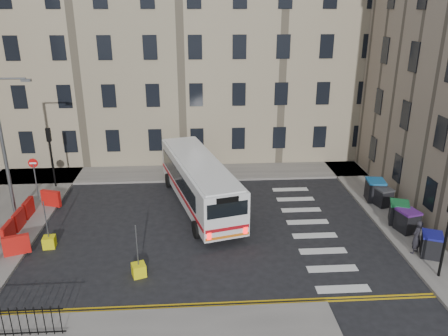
{
  "coord_description": "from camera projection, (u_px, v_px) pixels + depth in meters",
  "views": [
    {
      "loc": [
        -2.31,
        -21.8,
        11.69
      ],
      "look_at": [
        -0.76,
        1.62,
        3.0
      ],
      "focal_mm": 35.0,
      "sensor_mm": 36.0,
      "label": 1
    }
  ],
  "objects": [
    {
      "name": "wheelie_bin_a",
      "position": [
        431.0,
        245.0,
        21.36
      ],
      "size": [
        1.28,
        1.35,
        1.18
      ],
      "rotation": [
        0.0,
        0.0,
        -0.41
      ],
      "color": "black",
      "rests_on": "pavement_east"
    },
    {
      "name": "roadworks_barriers",
      "position": [
        26.0,
        219.0,
        24.11
      ],
      "size": [
        1.66,
        6.26,
        1.0
      ],
      "color": "red",
      "rests_on": "pavement_west"
    },
    {
      "name": "streetlamp",
      "position": [
        3.0,
        148.0,
        24.16
      ],
      "size": [
        0.5,
        0.22,
        8.14
      ],
      "color": "#595B5E",
      "rests_on": "pavement_west"
    },
    {
      "name": "ground",
      "position": [
        239.0,
        227.0,
        24.6
      ],
      "size": [
        120.0,
        120.0,
        0.0
      ],
      "primitive_type": "plane",
      "color": "black",
      "rests_on": "ground"
    },
    {
      "name": "no_entry_north",
      "position": [
        34.0,
        170.0,
        27.31
      ],
      "size": [
        0.6,
        0.08,
        3.0
      ],
      "color": "#595B5E",
      "rests_on": "pavement_west"
    },
    {
      "name": "wheelie_bin_c",
      "position": [
        398.0,
        213.0,
        24.6
      ],
      "size": [
        1.33,
        1.42,
        1.26
      ],
      "rotation": [
        0.0,
        0.0,
        -0.36
      ],
      "color": "black",
      "rests_on": "pavement_east"
    },
    {
      "name": "bollard_chevron",
      "position": [
        139.0,
        270.0,
        20.1
      ],
      "size": [
        0.76,
        0.76,
        0.6
      ],
      "primitive_type": "cube",
      "rotation": [
        0.0,
        0.0,
        0.33
      ],
      "color": "yellow",
      "rests_on": "ground"
    },
    {
      "name": "wheelie_bin_e",
      "position": [
        375.0,
        190.0,
        27.51
      ],
      "size": [
        1.22,
        1.36,
        1.35
      ],
      "rotation": [
        0.0,
        0.0,
        -0.14
      ],
      "color": "black",
      "rests_on": "pavement_east"
    },
    {
      "name": "terrace_north",
      "position": [
        137.0,
        47.0,
        35.68
      ],
      "size": [
        38.3,
        10.8,
        17.2
      ],
      "color": "gray",
      "rests_on": "ground"
    },
    {
      "name": "traffic_light_nw",
      "position": [
        50.0,
        148.0,
        28.94
      ],
      "size": [
        0.28,
        0.22,
        4.1
      ],
      "color": "black",
      "rests_on": "pavement_west"
    },
    {
      "name": "bollard_yellow",
      "position": [
        49.0,
        242.0,
        22.48
      ],
      "size": [
        0.65,
        0.65,
        0.6
      ],
      "primitive_type": "cube",
      "rotation": [
        0.0,
        0.0,
        0.09
      ],
      "color": "yellow",
      "rests_on": "ground"
    },
    {
      "name": "pavement_north",
      "position": [
        147.0,
        174.0,
        32.25
      ],
      "size": [
        36.0,
        3.2,
        0.15
      ],
      "primitive_type": "cube",
      "color": "slate",
      "rests_on": "ground"
    },
    {
      "name": "bus",
      "position": [
        199.0,
        181.0,
        26.68
      ],
      "size": [
        5.1,
        11.01,
        2.93
      ],
      "rotation": [
        0.0,
        0.0,
        0.26
      ],
      "color": "silver",
      "rests_on": "ground"
    },
    {
      "name": "pavement_east",
      "position": [
        369.0,
        194.0,
        28.88
      ],
      "size": [
        2.4,
        26.0,
        0.15
      ],
      "primitive_type": "cube",
      "color": "slate",
      "rests_on": "ground"
    },
    {
      "name": "wheelie_bin_b",
      "position": [
        407.0,
        221.0,
        23.71
      ],
      "size": [
        1.21,
        1.32,
        1.23
      ],
      "rotation": [
        0.0,
        0.0,
        0.25
      ],
      "color": "black",
      "rests_on": "pavement_east"
    },
    {
      "name": "wheelie_bin_d",
      "position": [
        383.0,
        197.0,
        26.83
      ],
      "size": [
        1.11,
        1.2,
        1.12
      ],
      "rotation": [
        0.0,
        0.0,
        0.25
      ],
      "color": "black",
      "rests_on": "pavement_east"
    },
    {
      "name": "pedestrian",
      "position": [
        417.0,
        237.0,
        21.48
      ],
      "size": [
        0.77,
        0.71,
        1.77
      ],
      "primitive_type": "imported",
      "rotation": [
        0.0,
        0.0,
        3.74
      ],
      "color": "black",
      "rests_on": "pavement_east"
    }
  ]
}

